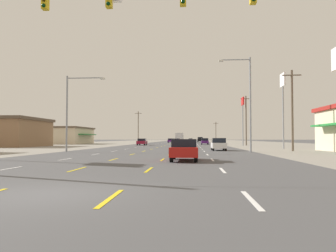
% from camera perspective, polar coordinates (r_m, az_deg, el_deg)
% --- Properties ---
extents(ground_plane, '(572.00, 572.00, 0.00)m').
position_cam_1_polar(ground_plane, '(74.90, 1.16, -3.29)').
color(ground_plane, '#4C4C4F').
extents(lot_apron_left, '(28.00, 440.00, 0.01)m').
position_cam_1_polar(lot_apron_left, '(80.06, -16.85, -3.12)').
color(lot_apron_left, gray).
rests_on(lot_apron_left, ground).
extents(lot_apron_right, '(28.00, 440.00, 0.01)m').
position_cam_1_polar(lot_apron_right, '(77.68, 19.74, -3.12)').
color(lot_apron_right, gray).
rests_on(lot_apron_right, ground).
extents(lane_markings, '(10.64, 227.60, 0.01)m').
position_cam_1_polar(lane_markings, '(113.36, 2.14, -2.89)').
color(lane_markings, white).
rests_on(lane_markings, ground).
extents(signal_span_wire, '(24.96, 0.52, 9.98)m').
position_cam_1_polar(signal_span_wire, '(16.95, -7.97, 12.81)').
color(signal_span_wire, brown).
rests_on(signal_span_wire, ground).
extents(sedan_inner_right_nearest, '(1.80, 4.50, 1.46)m').
position_cam_1_polar(sedan_inner_right_nearest, '(22.47, 2.80, -4.06)').
color(sedan_inner_right_nearest, red).
rests_on(sedan_inner_right_nearest, ground).
extents(hatchback_far_right_near, '(1.72, 3.90, 1.54)m').
position_cam_1_polar(hatchback_far_right_near, '(41.59, 8.71, -3.11)').
color(hatchback_far_right_near, white).
rests_on(hatchback_far_right_near, ground).
extents(sedan_far_left_mid, '(1.80, 4.50, 1.46)m').
position_cam_1_polar(sedan_far_left_mid, '(72.26, -4.50, -2.72)').
color(sedan_far_left_mid, maroon).
rests_on(sedan_far_left_mid, ground).
extents(sedan_center_turn_midfar, '(1.80, 4.50, 1.46)m').
position_cam_1_polar(sedan_center_turn_midfar, '(77.41, 1.43, -2.69)').
color(sedan_center_turn_midfar, navy).
rests_on(sedan_center_turn_midfar, ground).
extents(hatchback_far_right_far, '(1.72, 3.90, 1.54)m').
position_cam_1_polar(hatchback_far_right_far, '(80.45, 6.35, -2.64)').
color(hatchback_far_right_far, '#4C196B').
rests_on(hatchback_far_right_far, ground).
extents(box_truck_center_turn_farther, '(2.40, 7.20, 3.23)m').
position_cam_1_polar(box_truck_center_turn_farther, '(107.39, 1.97, -1.96)').
color(box_truck_center_turn_farther, black).
rests_on(box_truck_center_turn_farther, ground).
extents(sedan_inner_left_farthest, '(1.80, 4.50, 1.46)m').
position_cam_1_polar(sedan_inner_left_farthest, '(112.67, 0.45, -2.51)').
color(sedan_inner_left_farthest, '#4C196B').
rests_on(sedan_inner_left_farthest, ground).
extents(suv_far_right_distant_a, '(1.98, 4.90, 1.98)m').
position_cam_1_polar(suv_far_right_distant_a, '(126.93, 5.55, -2.34)').
color(suv_far_right_distant_a, black).
rests_on(suv_far_right_distant_a, ground).
extents(sedan_inner_right_distant_b, '(1.80, 4.50, 1.46)m').
position_cam_1_polar(sedan_inner_right_distant_b, '(137.94, 3.90, -2.44)').
color(sedan_inner_right_distant_b, silver).
rests_on(sedan_inner_right_distant_b, ground).
extents(storefront_left_row_1, '(13.88, 13.94, 5.24)m').
position_cam_1_polar(storefront_left_row_1, '(67.69, -26.56, -0.95)').
color(storefront_left_row_1, '#8C6B4C').
rests_on(storefront_left_row_1, ground).
extents(storefront_left_row_2, '(13.40, 16.60, 4.51)m').
position_cam_1_polar(storefront_left_row_2, '(93.81, -17.44, -1.57)').
color(storefront_left_row_2, beige).
rests_on(storefront_left_row_2, ground).
extents(pole_sign_right_row_1, '(0.24, 2.29, 10.91)m').
position_cam_1_polar(pole_sign_right_row_1, '(50.75, 19.18, 5.74)').
color(pole_sign_right_row_1, gray).
rests_on(pole_sign_right_row_1, ground).
extents(pole_sign_right_row_2, '(0.24, 2.62, 10.02)m').
position_cam_1_polar(pole_sign_right_row_2, '(70.49, 12.74, 3.03)').
color(pole_sign_right_row_2, gray).
rests_on(pole_sign_right_row_2, ground).
extents(streetlight_left_row_0, '(4.42, 0.26, 8.53)m').
position_cam_1_polar(streetlight_left_row_0, '(38.68, -16.30, 3.19)').
color(streetlight_left_row_0, gray).
rests_on(streetlight_left_row_0, ground).
extents(streetlight_right_row_0, '(3.48, 0.26, 10.31)m').
position_cam_1_polar(streetlight_right_row_0, '(36.86, 13.53, 4.69)').
color(streetlight_right_row_0, gray).
rests_on(streetlight_right_row_0, ground).
extents(utility_pole_right_row_0, '(2.20, 0.26, 9.59)m').
position_cam_1_polar(utility_pole_right_row_0, '(41.73, 20.60, 2.79)').
color(utility_pole_right_row_0, brown).
rests_on(utility_pole_right_row_0, ground).
extents(utility_pole_right_row_1, '(2.20, 0.26, 10.46)m').
position_cam_1_polar(utility_pole_right_row_1, '(71.49, 13.29, 1.07)').
color(utility_pole_right_row_1, brown).
rests_on(utility_pole_right_row_1, ground).
extents(utility_pole_left_row_2, '(2.20, 0.26, 10.12)m').
position_cam_1_polar(utility_pole_left_row_2, '(106.54, -5.15, -0.11)').
color(utility_pole_left_row_2, brown).
rests_on(utility_pole_left_row_2, ground).
extents(utility_pole_right_row_3, '(2.20, 0.26, 8.48)m').
position_cam_1_polar(utility_pole_right_row_3, '(142.67, 8.24, -0.93)').
color(utility_pole_right_row_3, brown).
rests_on(utility_pole_right_row_3, ground).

